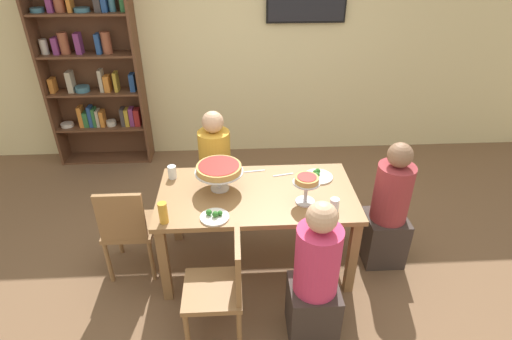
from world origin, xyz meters
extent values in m
plane|color=brown|center=(0.00, 0.00, 0.00)|extent=(12.00, 12.00, 0.00)
cube|color=beige|center=(0.00, 2.20, 1.40)|extent=(8.00, 0.12, 2.80)
cube|color=olive|center=(0.00, 0.00, 0.72)|extent=(1.57, 0.85, 0.04)
cube|color=olive|center=(-0.73, -0.36, 0.35)|extent=(0.07, 0.07, 0.70)
cube|color=olive|center=(0.73, -0.36, 0.35)|extent=(0.07, 0.07, 0.70)
cube|color=olive|center=(-0.73, 0.36, 0.35)|extent=(0.07, 0.07, 0.70)
cube|color=olive|center=(0.73, 0.36, 0.35)|extent=(0.07, 0.07, 0.70)
cube|color=brown|center=(-2.31, 1.98, 1.10)|extent=(0.03, 0.30, 2.20)
cube|color=brown|center=(-1.24, 1.98, 1.10)|extent=(0.03, 0.30, 2.20)
cube|color=brown|center=(-1.78, 2.12, 1.10)|extent=(1.10, 0.02, 2.20)
cube|color=brown|center=(-1.78, 1.98, 0.01)|extent=(1.04, 0.28, 0.02)
cube|color=brown|center=(-1.78, 1.98, 0.45)|extent=(1.04, 0.28, 0.02)
cube|color=brown|center=(-1.78, 1.98, 0.89)|extent=(1.04, 0.28, 0.02)
cube|color=brown|center=(-1.78, 1.98, 1.33)|extent=(1.04, 0.28, 0.02)
cube|color=brown|center=(-1.78, 1.98, 1.77)|extent=(1.04, 0.28, 0.02)
cylinder|color=silver|center=(-2.20, 1.98, 0.48)|extent=(0.15, 0.15, 0.04)
cube|color=orange|center=(-2.01, 1.98, 0.59)|extent=(0.05, 0.13, 0.25)
cube|color=#2D6B38|center=(-1.95, 1.98, 0.55)|extent=(0.06, 0.13, 0.18)
cube|color=navy|center=(-1.90, 1.98, 0.59)|extent=(0.04, 0.13, 0.25)
cube|color=#2D6B38|center=(-1.85, 1.98, 0.58)|extent=(0.04, 0.13, 0.23)
cube|color=#B2A88E|center=(-1.81, 1.98, 0.57)|extent=(0.04, 0.13, 0.21)
cube|color=orange|center=(-1.76, 1.98, 0.56)|extent=(0.05, 0.13, 0.19)
cylinder|color=beige|center=(-1.67, 1.98, 0.50)|extent=(0.12, 0.12, 0.06)
cube|color=#3D3838|center=(-1.51, 1.98, 0.57)|extent=(0.04, 0.13, 0.22)
cube|color=#B7932D|center=(-1.46, 1.98, 0.57)|extent=(0.05, 0.13, 0.21)
cube|color=#7A3370|center=(-1.41, 1.98, 0.58)|extent=(0.05, 0.11, 0.22)
cube|color=maroon|center=(-1.34, 1.98, 0.57)|extent=(0.07, 0.13, 0.21)
cube|color=orange|center=(-2.25, 1.98, 0.99)|extent=(0.05, 0.13, 0.17)
cube|color=#B2A88E|center=(-2.04, 1.98, 1.02)|extent=(0.06, 0.13, 0.24)
cylinder|color=#3D7084|center=(-1.92, 1.98, 0.93)|extent=(0.16, 0.16, 0.06)
cube|color=#B2A88E|center=(-1.69, 1.98, 1.03)|extent=(0.04, 0.13, 0.26)
cube|color=orange|center=(-1.63, 1.98, 1.00)|extent=(0.06, 0.13, 0.19)
cube|color=#B7932D|center=(-1.52, 1.98, 1.01)|extent=(0.04, 0.13, 0.22)
cube|color=navy|center=(-1.33, 1.98, 1.00)|extent=(0.06, 0.13, 0.20)
cylinder|color=beige|center=(-2.24, 1.98, 1.42)|extent=(0.09, 0.09, 0.16)
cube|color=#7A3370|center=(-2.10, 1.98, 1.43)|extent=(0.06, 0.13, 0.18)
cylinder|color=brown|center=(-2.01, 1.98, 1.46)|extent=(0.10, 0.10, 0.23)
cube|color=#7A3370|center=(-1.86, 1.98, 1.46)|extent=(0.06, 0.12, 0.22)
cube|color=navy|center=(-1.64, 1.98, 1.45)|extent=(0.05, 0.13, 0.21)
cylinder|color=brown|center=(-1.55, 1.98, 1.46)|extent=(0.11, 0.11, 0.23)
cylinder|color=#3D7084|center=(-2.21, 1.98, 1.81)|extent=(0.14, 0.14, 0.05)
cube|color=#7A3370|center=(-2.05, 1.98, 1.88)|extent=(0.06, 0.13, 0.19)
cylinder|color=brown|center=(-1.97, 1.98, 1.86)|extent=(0.11, 0.11, 0.16)
cube|color=orange|center=(-1.85, 1.98, 1.90)|extent=(0.04, 0.13, 0.24)
cylinder|color=#3D7084|center=(-1.74, 1.98, 1.81)|extent=(0.17, 0.17, 0.04)
cube|color=#3D3838|center=(-1.56, 1.98, 1.90)|extent=(0.07, 0.13, 0.23)
cube|color=navy|center=(-1.49, 1.98, 1.89)|extent=(0.06, 0.13, 0.20)
cylinder|color=#3D7084|center=(-1.42, 1.98, 1.87)|extent=(0.07, 0.07, 0.17)
cube|color=#2D6B38|center=(-1.31, 1.98, 1.90)|extent=(0.05, 0.12, 0.23)
cube|color=#382D28|center=(0.35, -0.75, 0.23)|extent=(0.34, 0.34, 0.45)
cylinder|color=#D63866|center=(0.35, -0.75, 0.70)|extent=(0.30, 0.30, 0.50)
sphere|color=tan|center=(0.35, -0.75, 1.05)|extent=(0.20, 0.20, 0.20)
cube|color=#382D28|center=(1.11, -0.01, 0.23)|extent=(0.34, 0.34, 0.45)
cylinder|color=#993338|center=(1.11, -0.01, 0.70)|extent=(0.30, 0.30, 0.50)
sphere|color=#846047|center=(1.11, -0.01, 1.05)|extent=(0.20, 0.20, 0.20)
cube|color=#382D28|center=(-0.36, 0.70, 0.23)|extent=(0.34, 0.34, 0.45)
cylinder|color=gold|center=(-0.36, 0.70, 0.70)|extent=(0.30, 0.30, 0.50)
sphere|color=tan|center=(-0.36, 0.70, 1.05)|extent=(0.20, 0.20, 0.20)
cube|color=olive|center=(-0.34, -0.71, 0.43)|extent=(0.40, 0.40, 0.04)
cube|color=olive|center=(-0.16, -0.71, 0.66)|extent=(0.04, 0.36, 0.42)
cylinder|color=olive|center=(-0.52, -0.89, 0.21)|extent=(0.04, 0.04, 0.41)
cylinder|color=olive|center=(-0.52, -0.54, 0.21)|extent=(0.04, 0.04, 0.41)
cylinder|color=olive|center=(-0.17, -0.89, 0.21)|extent=(0.04, 0.04, 0.41)
cylinder|color=olive|center=(-0.17, -0.54, 0.21)|extent=(0.04, 0.04, 0.41)
cube|color=olive|center=(-1.05, 0.02, 0.43)|extent=(0.40, 0.40, 0.04)
cube|color=olive|center=(-1.05, -0.16, 0.66)|extent=(0.36, 0.04, 0.42)
cylinder|color=olive|center=(-1.22, 0.19, 0.21)|extent=(0.04, 0.04, 0.41)
cylinder|color=olive|center=(-0.87, 0.19, 0.21)|extent=(0.04, 0.04, 0.41)
cylinder|color=olive|center=(-1.22, -0.16, 0.21)|extent=(0.04, 0.04, 0.41)
cylinder|color=olive|center=(-0.87, -0.16, 0.21)|extent=(0.04, 0.04, 0.41)
cylinder|color=silver|center=(-0.29, 0.07, 0.75)|extent=(0.15, 0.15, 0.01)
cylinder|color=silver|center=(-0.29, 0.07, 0.82)|extent=(0.03, 0.03, 0.15)
cylinder|color=silver|center=(-0.29, 0.07, 0.90)|extent=(0.39, 0.39, 0.01)
cylinder|color=tan|center=(-0.29, 0.07, 0.93)|extent=(0.36, 0.36, 0.05)
cylinder|color=maroon|center=(-0.29, 0.07, 0.96)|extent=(0.32, 0.32, 0.00)
cylinder|color=silver|center=(0.36, -0.15, 0.75)|extent=(0.15, 0.15, 0.01)
cylinder|color=silver|center=(0.36, -0.15, 0.83)|extent=(0.03, 0.03, 0.16)
cylinder|color=silver|center=(0.36, -0.15, 0.92)|extent=(0.21, 0.21, 0.01)
cylinder|color=tan|center=(0.36, -0.15, 0.94)|extent=(0.18, 0.18, 0.04)
cylinder|color=maroon|center=(0.36, -0.15, 0.97)|extent=(0.14, 0.14, 0.00)
cylinder|color=white|center=(-0.32, -0.31, 0.75)|extent=(0.21, 0.21, 0.01)
sphere|color=#2D7028|center=(-0.37, -0.29, 0.78)|extent=(0.05, 0.05, 0.05)
sphere|color=#2D7028|center=(-0.28, -0.30, 0.77)|extent=(0.04, 0.04, 0.04)
sphere|color=#2D7028|center=(-0.32, -0.32, 0.78)|extent=(0.05, 0.05, 0.05)
cylinder|color=white|center=(0.53, 0.20, 0.75)|extent=(0.25, 0.25, 0.01)
sphere|color=#2D7028|center=(0.51, 0.17, 0.78)|extent=(0.05, 0.05, 0.05)
sphere|color=#2D7028|center=(0.51, 0.23, 0.78)|extent=(0.04, 0.04, 0.04)
sphere|color=#2D7028|center=(0.53, 0.24, 0.78)|extent=(0.05, 0.05, 0.05)
cylinder|color=gold|center=(-0.68, -0.34, 0.82)|extent=(0.07, 0.07, 0.17)
cylinder|color=white|center=(-0.69, 0.26, 0.80)|extent=(0.07, 0.07, 0.11)
cylinder|color=white|center=(0.56, -0.27, 0.79)|extent=(0.07, 0.07, 0.11)
cube|color=silver|center=(0.00, 0.33, 0.74)|extent=(0.18, 0.04, 0.00)
cube|color=silver|center=(0.24, 0.25, 0.74)|extent=(0.18, 0.05, 0.00)
camera|label=1|loc=(-0.16, -2.69, 2.57)|focal=28.64mm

